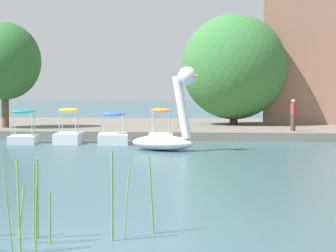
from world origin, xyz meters
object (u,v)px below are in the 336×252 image
(pedal_boat_yellow, at_px, (69,134))
(tree_willow_overhanging, at_px, (234,67))
(tree_sapling_by_fence, at_px, (5,61))
(person_on_path, at_px, (293,114))
(pedal_boat_orange, at_px, (161,135))
(pedal_boat_teal, at_px, (23,133))
(swan_boat, at_px, (168,130))
(pedal_boat_blue, at_px, (113,135))
(tree_broadleaf_behind_dock, at_px, (311,67))

(pedal_boat_yellow, bearing_deg, tree_willow_overhanging, 52.93)
(tree_sapling_by_fence, distance_m, tree_willow_overhanging, 14.11)
(tree_sapling_by_fence, relative_size, person_on_path, 3.65)
(pedal_boat_orange, xyz_separation_m, pedal_boat_teal, (-6.64, -0.13, 0.04))
(pedal_boat_yellow, height_order, person_on_path, person_on_path)
(tree_willow_overhanging, bearing_deg, swan_boat, -101.24)
(swan_boat, height_order, pedal_boat_blue, swan_boat)
(swan_boat, distance_m, pedal_boat_teal, 7.97)
(swan_boat, relative_size, pedal_boat_teal, 1.54)
(pedal_boat_blue, bearing_deg, tree_sapling_by_fence, 143.19)
(pedal_boat_yellow, bearing_deg, swan_boat, -33.22)
(pedal_boat_blue, distance_m, tree_willow_overhanging, 12.62)
(pedal_boat_blue, height_order, tree_broadleaf_behind_dock, tree_broadleaf_behind_dock)
(tree_willow_overhanging, relative_size, tree_broadleaf_behind_dock, 1.27)
(swan_boat, distance_m, tree_willow_overhanging, 14.47)
(pedal_boat_teal, distance_m, tree_broadleaf_behind_dock, 20.65)
(pedal_boat_orange, height_order, pedal_boat_yellow, pedal_boat_orange)
(pedal_boat_orange, xyz_separation_m, pedal_boat_yellow, (-4.47, 0.12, -0.02))
(pedal_boat_teal, bearing_deg, tree_willow_overhanging, 46.76)
(pedal_boat_orange, bearing_deg, tree_willow_overhanging, 72.04)
(pedal_boat_teal, height_order, person_on_path, person_on_path)
(pedal_boat_orange, height_order, tree_sapling_by_fence, tree_sapling_by_fence)
(swan_boat, distance_m, tree_sapling_by_fence, 14.07)
(pedal_boat_yellow, height_order, tree_sapling_by_fence, tree_sapling_by_fence)
(person_on_path, bearing_deg, pedal_boat_teal, -162.57)
(tree_sapling_by_fence, bearing_deg, pedal_boat_orange, -29.59)
(pedal_boat_orange, relative_size, tree_sapling_by_fence, 0.39)
(swan_boat, bearing_deg, tree_willow_overhanging, 78.76)
(pedal_boat_orange, distance_m, pedal_boat_yellow, 4.47)
(pedal_boat_teal, bearing_deg, pedal_boat_blue, 1.06)
(pedal_boat_teal, xyz_separation_m, tree_broadleaf_behind_dock, (15.23, 13.44, 3.72))
(tree_sapling_by_fence, height_order, person_on_path, tree_sapling_by_fence)
(tree_broadleaf_behind_dock, xyz_separation_m, person_on_path, (-2.08, -9.31, -2.89))
(tree_sapling_by_fence, bearing_deg, pedal_boat_teal, -61.19)
(pedal_boat_teal, distance_m, tree_sapling_by_fence, 7.50)
(swan_boat, relative_size, tree_sapling_by_fence, 0.57)
(pedal_boat_orange, bearing_deg, pedal_boat_yellow, 178.46)
(tree_sapling_by_fence, xyz_separation_m, tree_broadleaf_behind_dock, (18.35, 7.77, -0.07))
(swan_boat, bearing_deg, pedal_boat_teal, 156.89)
(tree_sapling_by_fence, bearing_deg, tree_broadleaf_behind_dock, 22.95)
(pedal_boat_teal, bearing_deg, tree_sapling_by_fence, 118.81)
(pedal_boat_yellow, relative_size, tree_willow_overhanging, 0.35)
(pedal_boat_teal, height_order, tree_broadleaf_behind_dock, tree_broadleaf_behind_dock)
(pedal_boat_yellow, bearing_deg, tree_broadleaf_behind_dock, 45.28)
(tree_willow_overhanging, relative_size, person_on_path, 4.23)
(pedal_boat_blue, bearing_deg, swan_boat, -47.19)
(swan_boat, xyz_separation_m, tree_willow_overhanging, (2.75, 13.83, 3.26))
(pedal_boat_blue, relative_size, tree_broadleaf_behind_dock, 0.47)
(tree_broadleaf_behind_dock, bearing_deg, person_on_path, -102.56)
(tree_sapling_by_fence, distance_m, tree_broadleaf_behind_dock, 19.92)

